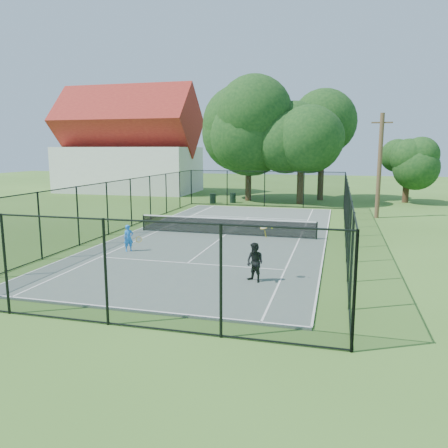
% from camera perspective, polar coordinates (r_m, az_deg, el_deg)
% --- Properties ---
extents(ground, '(120.00, 120.00, 0.00)m').
position_cam_1_polar(ground, '(24.51, 0.22, -1.54)').
color(ground, '#3C6322').
extents(tennis_court, '(11.00, 24.00, 0.06)m').
position_cam_1_polar(tennis_court, '(24.50, 0.22, -1.47)').
color(tennis_court, '#54635E').
rests_on(tennis_court, ground).
extents(tennis_net, '(10.08, 0.08, 0.95)m').
position_cam_1_polar(tennis_net, '(24.40, 0.22, -0.21)').
color(tennis_net, black).
rests_on(tennis_net, tennis_court).
extents(fence, '(13.10, 26.10, 3.00)m').
position_cam_1_polar(fence, '(24.26, 0.22, 1.94)').
color(fence, black).
rests_on(fence, ground).
extents(tree_near_left, '(7.63, 7.63, 9.95)m').
position_cam_1_polar(tree_near_left, '(40.98, 3.26, 11.61)').
color(tree_near_left, '#332114').
rests_on(tree_near_left, ground).
extents(tree_near_mid, '(7.11, 7.11, 9.30)m').
position_cam_1_polar(tree_near_mid, '(39.00, 10.08, 10.99)').
color(tree_near_mid, '#332114').
rests_on(tree_near_mid, ground).
extents(tree_near_right, '(6.84, 6.84, 9.44)m').
position_cam_1_polar(tree_near_right, '(42.48, 12.72, 11.16)').
color(tree_near_right, '#332114').
rests_on(tree_near_right, ground).
extents(tree_far_right, '(4.15, 4.15, 5.49)m').
position_cam_1_polar(tree_far_right, '(42.72, 22.86, 7.12)').
color(tree_far_right, '#332114').
rests_on(tree_far_right, ground).
extents(building, '(15.30, 8.15, 11.87)m').
position_cam_1_polar(building, '(50.78, -12.38, 9.70)').
color(building, silver).
rests_on(building, ground).
extents(trash_bin_left, '(0.58, 0.58, 0.86)m').
position_cam_1_polar(trash_bin_left, '(39.10, -1.47, 3.36)').
color(trash_bin_left, black).
rests_on(trash_bin_left, ground).
extents(trash_bin_right, '(0.58, 0.58, 0.89)m').
position_cam_1_polar(trash_bin_right, '(39.45, 1.16, 3.44)').
color(trash_bin_right, black).
rests_on(trash_bin_right, ground).
extents(utility_pole, '(1.40, 0.30, 7.24)m').
position_cam_1_polar(utility_pole, '(32.39, 19.65, 7.22)').
color(utility_pole, '#4C3823').
rests_on(utility_pole, ground).
extents(player_blue, '(0.85, 0.53, 1.25)m').
position_cam_1_polar(player_blue, '(20.96, -12.35, -1.81)').
color(player_blue, '#1D81F6').
rests_on(player_blue, tennis_court).
extents(player_black, '(1.01, 0.90, 2.02)m').
position_cam_1_polar(player_black, '(15.82, 4.07, -5.01)').
color(player_black, black).
rests_on(player_black, tennis_court).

